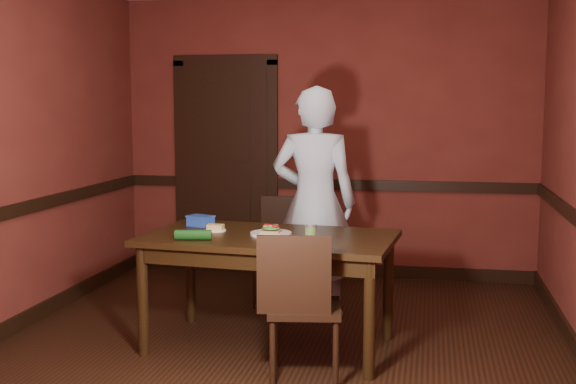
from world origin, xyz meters
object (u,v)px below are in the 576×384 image
at_px(sandwich_plate, 271,232).
at_px(cheese_saucer, 216,228).
at_px(dining_table, 270,291).
at_px(person, 314,203).
at_px(food_tub, 201,221).
at_px(chair_far, 279,251).
at_px(chair_near, 305,305).
at_px(sauce_jar, 311,231).

xyz_separation_m(sandwich_plate, cheese_saucer, (-0.42, 0.08, -0.00)).
bearing_deg(sandwich_plate, dining_table, 165.14).
relative_size(person, food_tub, 8.42).
relative_size(person, cheese_saucer, 12.19).
distance_m(chair_far, chair_near, 1.69).
bearing_deg(food_tub, dining_table, -3.98).
distance_m(dining_table, cheese_saucer, 0.58).
distance_m(chair_near, sandwich_plate, 0.71).
bearing_deg(cheese_saucer, chair_near, -38.93).
bearing_deg(sauce_jar, dining_table, 165.50).
height_order(person, sauce_jar, person).
bearing_deg(dining_table, person, 82.42).
bearing_deg(person, dining_table, 74.30).
distance_m(chair_near, sauce_jar, 0.58).
distance_m(chair_far, sauce_jar, 1.32).
height_order(chair_far, sauce_jar, chair_far).
bearing_deg(chair_near, food_tub, -49.26).
height_order(chair_near, sauce_jar, chair_near).
relative_size(chair_far, sandwich_plate, 3.16).
height_order(dining_table, food_tub, food_tub).
relative_size(chair_far, food_tub, 4.13).
bearing_deg(chair_near, cheese_saucer, -47.79).
bearing_deg(chair_near, person, -92.13).
bearing_deg(sandwich_plate, food_tub, 156.55).
xyz_separation_m(chair_near, food_tub, (-0.91, 0.77, 0.37)).
xyz_separation_m(chair_far, food_tub, (-0.41, -0.85, 0.38)).
bearing_deg(cheese_saucer, sandwich_plate, -10.79).
xyz_separation_m(dining_table, chair_far, (-0.16, 1.10, 0.05)).
distance_m(chair_far, food_tub, 1.02).
bearing_deg(chair_far, cheese_saucer, -107.18).
distance_m(person, sandwich_plate, 0.84).
height_order(dining_table, chair_near, chair_near).
xyz_separation_m(dining_table, sauce_jar, (0.30, -0.08, 0.44)).
relative_size(chair_far, person, 0.49).
bearing_deg(sauce_jar, chair_near, -84.93).
height_order(dining_table, person, person).
xyz_separation_m(chair_near, person, (-0.16, 1.34, 0.44)).
bearing_deg(chair_far, sandwich_plate, -84.76).
height_order(sauce_jar, cheese_saucer, sauce_jar).
distance_m(person, sauce_jar, 0.90).
relative_size(chair_far, cheese_saucer, 5.99).
bearing_deg(sandwich_plate, person, 78.38).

